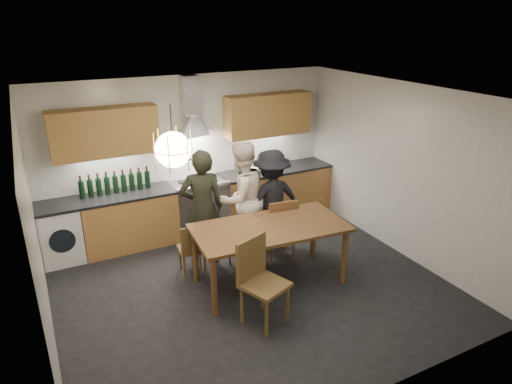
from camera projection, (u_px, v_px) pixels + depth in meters
name	position (u px, v px, depth m)	size (l,w,h in m)	color
ground	(251.00, 286.00, 6.26)	(5.00, 5.00, 0.00)	black
room_shell	(251.00, 168.00, 5.64)	(5.02, 4.52, 2.61)	white
counter_run	(201.00, 206.00, 7.72)	(5.00, 0.62, 0.90)	tan
range_stove	(200.00, 207.00, 7.71)	(0.90, 0.60, 0.92)	silver
wall_fixtures	(193.00, 122.00, 7.29)	(4.30, 0.54, 1.10)	tan
pendant_lamp	(173.00, 150.00, 4.99)	(0.43, 0.43, 0.70)	black
dining_table	(270.00, 233.00, 6.09)	(2.10, 1.17, 0.86)	brown
chair_back_left	(193.00, 247.00, 6.36)	(0.40, 0.40, 0.80)	brown
chair_back_mid	(246.00, 239.00, 6.50)	(0.40, 0.40, 0.86)	brown
chair_back_right	(281.00, 226.00, 6.74)	(0.50, 0.50, 0.99)	brown
chair_front	(259.00, 275.00, 5.38)	(0.62, 0.62, 1.07)	brown
person_left	(202.00, 208.00, 6.59)	(0.64, 0.42, 1.75)	black
person_mid	(241.00, 198.00, 6.91)	(0.86, 0.67, 1.76)	white
person_right	(271.00, 200.00, 7.06)	(1.03, 0.59, 1.60)	black
mixing_bowl	(254.00, 171.00, 7.95)	(0.27, 0.27, 0.07)	#ADAEB1
stock_pot	(285.00, 163.00, 8.23)	(0.21, 0.21, 0.15)	#AEAEB1
wine_bottles	(115.00, 182.00, 7.01)	(1.08, 0.08, 0.35)	black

